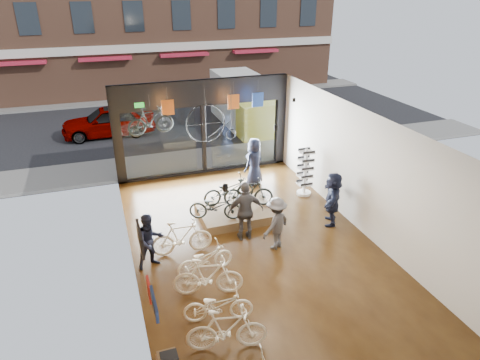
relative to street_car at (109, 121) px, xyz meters
name	(u,v)px	position (x,y,z in m)	size (l,w,h in m)	color
ground_plane	(256,250)	(3.44, -12.00, -0.79)	(7.00, 12.00, 0.04)	black
ceiling	(258,125)	(3.44, -12.00, 3.05)	(7.00, 12.00, 0.04)	black
wall_left	(126,211)	(-0.08, -12.00, 1.13)	(0.04, 12.00, 3.80)	#A97D2E
wall_right	(366,175)	(6.96, -12.00, 1.13)	(0.04, 12.00, 3.80)	beige
wall_back	(395,355)	(3.44, -18.02, 1.13)	(7.00, 0.04, 3.80)	beige
storefront	(203,128)	(3.44, -6.00, 1.13)	(7.00, 0.26, 3.80)	black
exit_sign	(139,105)	(1.04, -6.12, 2.28)	(0.35, 0.06, 0.18)	#198C26
street_road	(167,114)	(3.44, 3.00, -0.78)	(30.00, 18.00, 0.02)	black
sidewalk_near	(198,160)	(3.44, -4.80, -0.71)	(30.00, 2.40, 0.12)	slate
sidewalk_far	(157,97)	(3.44, 7.00, -0.71)	(30.00, 2.00, 0.12)	slate
street_car	(109,121)	(0.00, 0.00, 0.00)	(1.83, 4.54, 1.55)	gray
box_truck	(247,104)	(7.06, -1.00, 0.53)	(2.20, 6.60, 2.60)	silver
floor_bike_1	(227,330)	(1.52, -15.31, -0.25)	(0.49, 1.73, 1.04)	#EEE3C8
floor_bike_2	(218,305)	(1.59, -14.43, -0.35)	(0.56, 1.62, 0.85)	#EEE3C8
floor_bike_3	(208,277)	(1.61, -13.47, -0.25)	(0.49, 1.75, 1.05)	#EEE3C8
floor_bike_4	(205,259)	(1.76, -12.57, -0.36)	(0.55, 1.58, 0.83)	#EEE3C8
floor_bike_5	(182,237)	(1.35, -11.50, -0.25)	(0.50, 1.76, 1.06)	#EEE3C8
display_platform	(235,213)	(3.46, -9.99, -0.62)	(2.40, 1.80, 0.30)	brown
display_bike_left	(215,206)	(2.67, -10.40, -0.04)	(0.58, 1.66, 0.87)	black
display_bike_mid	(248,192)	(3.94, -9.92, 0.02)	(0.47, 1.66, 0.99)	black
display_bike_right	(229,190)	(3.39, -9.51, 0.00)	(0.63, 1.80, 0.95)	black
customer_1	(150,241)	(0.44, -11.83, 0.03)	(0.78, 0.61, 1.61)	#161C33
customer_2	(246,211)	(3.34, -11.33, 0.17)	(1.10, 0.46, 1.88)	#3F3F44
customer_3	(276,223)	(4.01, -12.09, 0.04)	(1.05, 0.60, 1.63)	#3F3F44
customer_4	(254,162)	(4.95, -7.77, 0.15)	(0.91, 0.59, 1.85)	#161C33
customer_5	(332,198)	(6.27, -11.35, 0.11)	(1.65, 0.52, 1.78)	#161C33
sunglasses_rack	(305,172)	(6.39, -9.20, 0.12)	(0.53, 0.43, 1.78)	white
wall_merch	(155,324)	(0.06, -15.50, 0.53)	(0.40, 2.40, 2.60)	navy
penny_farthing	(214,124)	(3.46, -7.55, 1.73)	(1.81, 0.06, 1.45)	black
hung_bike	(151,121)	(1.20, -7.80, 2.15)	(0.45, 1.58, 0.95)	black
jersey_left	(168,108)	(1.97, -6.80, 2.28)	(0.45, 0.03, 0.55)	#CC5919
jersey_mid	(233,102)	(4.45, -6.80, 2.28)	(0.45, 0.03, 0.55)	#CC5919
jersey_right	(258,100)	(5.43, -6.80, 2.28)	(0.45, 0.03, 0.55)	#1E3F99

